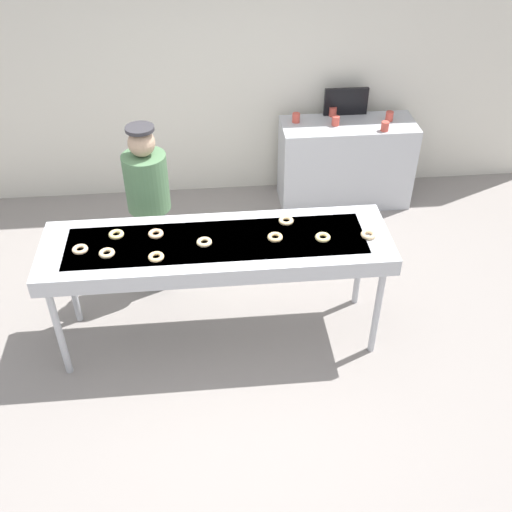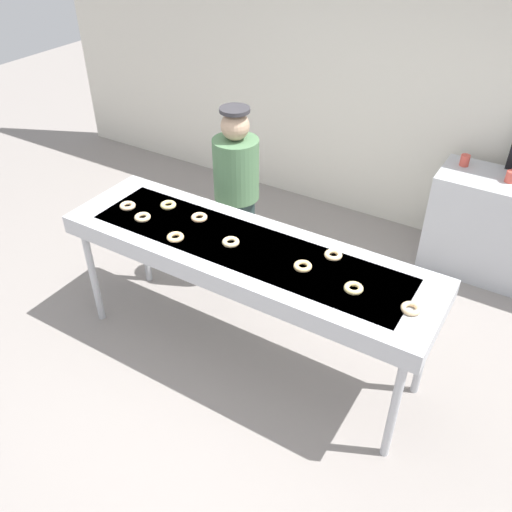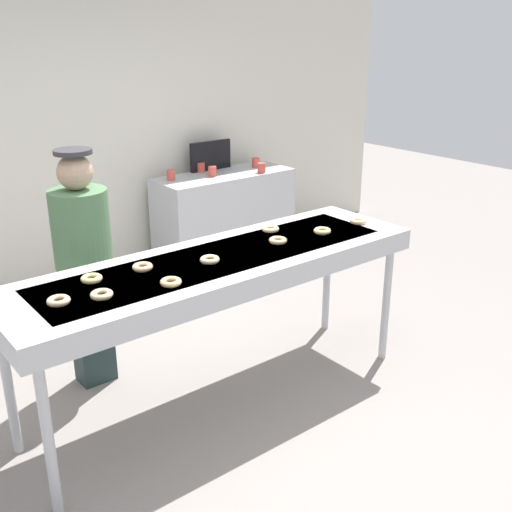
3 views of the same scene
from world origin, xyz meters
TOP-DOWN VIEW (x-y plane):
  - ground_plane at (0.00, 0.00)m, footprint 16.00×16.00m
  - back_wall at (0.00, 2.49)m, footprint 8.00×0.12m
  - fryer_conveyor at (0.00, 0.00)m, footprint 2.70×0.77m
  - plain_donut_0 at (-0.09, -0.03)m, footprint 0.16×0.16m
  - plain_donut_1 at (-0.77, 0.13)m, footprint 0.13×0.13m
  - plain_donut_2 at (-0.47, 0.11)m, footprint 0.15×0.15m
  - plain_donut_3 at (-0.45, -0.18)m, footprint 0.17×0.17m
  - plain_donut_4 at (1.17, -0.05)m, footprint 0.14×0.14m
  - plain_donut_5 at (0.56, 0.19)m, footprint 0.16×0.16m
  - plain_donut_6 at (0.45, -0.02)m, footprint 0.14×0.14m
  - plain_donut_7 at (-0.82, -0.10)m, footprint 0.15×0.15m
  - plain_donut_8 at (0.81, -0.06)m, footprint 0.16×0.16m
  - plain_donut_9 at (-1.02, -0.03)m, footprint 0.12×0.12m
  - worker_baker at (-0.56, 0.75)m, footprint 0.37×0.37m
  - paper_cup_2 at (1.34, 2.02)m, footprint 0.08×0.08m
  - paper_cup_3 at (0.93, 2.13)m, footprint 0.08×0.08m

SIDE VIEW (x-z plane):
  - ground_plane at x=0.00m, z-range 0.00..0.00m
  - fryer_conveyor at x=0.00m, z-range 0.43..1.44m
  - worker_baker at x=-0.56m, z-range 0.13..1.76m
  - paper_cup_2 at x=1.34m, z-range 0.95..1.05m
  - paper_cup_3 at x=0.93m, z-range 0.95..1.05m
  - plain_donut_0 at x=-0.09m, z-range 1.01..1.04m
  - plain_donut_1 at x=-0.77m, z-range 1.01..1.04m
  - plain_donut_2 at x=-0.47m, z-range 1.01..1.04m
  - plain_donut_3 at x=-0.45m, z-range 1.01..1.04m
  - plain_donut_4 at x=1.17m, z-range 1.01..1.04m
  - plain_donut_5 at x=0.56m, z-range 1.01..1.04m
  - plain_donut_6 at x=0.45m, z-range 1.01..1.04m
  - plain_donut_7 at x=-0.82m, z-range 1.01..1.04m
  - plain_donut_8 at x=0.81m, z-range 1.01..1.04m
  - plain_donut_9 at x=-1.02m, z-range 1.01..1.04m
  - back_wall at x=0.00m, z-range 0.00..2.89m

